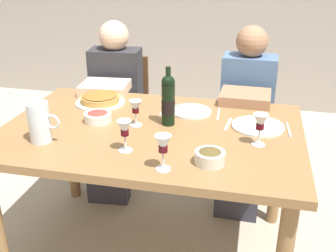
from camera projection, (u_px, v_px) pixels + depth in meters
name	position (u px, v px, depth m)	size (l,w,h in m)	color
ground_plane	(153.00, 248.00, 2.35)	(8.00, 8.00, 0.00)	#B2A893
dining_table	(151.00, 145.00, 2.08)	(1.50, 1.00, 0.76)	olive
wine_bottle	(168.00, 100.00, 2.04)	(0.07, 0.07, 0.30)	black
water_pitcher	(40.00, 125.00, 1.87)	(0.15, 0.10, 0.19)	silver
baked_tart	(100.00, 99.00, 2.36)	(0.29, 0.29, 0.06)	silver
salad_bowl	(98.00, 116.00, 2.11)	(0.14, 0.14, 0.06)	white
olive_bowl	(210.00, 156.00, 1.69)	(0.13, 0.13, 0.07)	silver
wine_glass_left_diner	(125.00, 130.00, 1.77)	(0.07, 0.07, 0.15)	silver
wine_glass_right_diner	(135.00, 108.00, 2.04)	(0.06, 0.06, 0.13)	silver
wine_glass_centre	(260.00, 124.00, 1.83)	(0.07, 0.07, 0.15)	silver
wine_glass_spare	(163.00, 146.00, 1.62)	(0.07, 0.07, 0.15)	silver
dinner_plate_left_setting	(191.00, 111.00, 2.24)	(0.22, 0.22, 0.01)	white
dinner_plate_right_setting	(258.00, 126.00, 2.05)	(0.26, 0.26, 0.01)	white
fork_left_setting	(165.00, 110.00, 2.27)	(0.16, 0.01, 0.01)	silver
knife_left_setting	(218.00, 114.00, 2.21)	(0.18, 0.01, 0.01)	silver
knife_right_setting	(289.00, 129.00, 2.02)	(0.18, 0.01, 0.01)	silver
spoon_right_setting	(228.00, 124.00, 2.08)	(0.16, 0.01, 0.01)	silver
chair_left	(122.00, 108.00, 3.02)	(0.43, 0.43, 0.87)	brown
diner_left	(113.00, 104.00, 2.76)	(0.37, 0.53, 1.16)	#2D2D33
chair_right	(246.00, 118.00, 2.85)	(0.41, 0.41, 0.87)	brown
diner_right	(245.00, 115.00, 2.59)	(0.35, 0.51, 1.16)	#4C6B93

